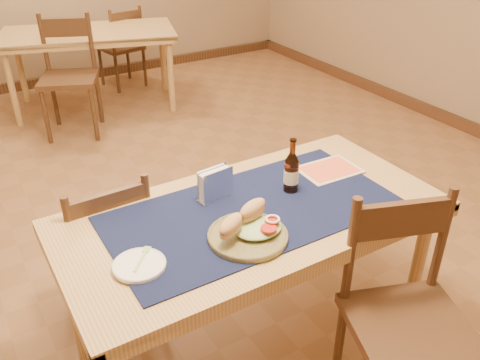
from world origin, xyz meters
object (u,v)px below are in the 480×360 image
back_table (89,40)px  chair_main_near (407,316)px  main_table (252,227)px  beer_bottle (291,172)px  chair_main_far (107,248)px  sandwich_plate (249,230)px  napkin_holder (215,185)px

back_table → chair_main_near: size_ratio=1.82×
main_table → beer_bottle: 0.29m
beer_bottle → chair_main_far: bearing=150.0°
main_table → beer_bottle: bearing=12.0°
main_table → sandwich_plate: bearing=-126.5°
main_table → sandwich_plate: (-0.11, -0.15, 0.12)m
back_table → chair_main_near: bearing=-89.8°
sandwich_plate → main_table: bearing=53.5°
beer_bottle → napkin_holder: 0.33m
chair_main_far → beer_bottle: beer_bottle is taller
main_table → chair_main_far: 0.73m
chair_main_far → chair_main_near: size_ratio=0.90×
main_table → chair_main_far: bearing=136.9°
sandwich_plate → napkin_holder: bearing=85.2°
chair_main_near → beer_bottle: (-0.10, 0.64, 0.35)m
sandwich_plate → napkin_holder: (0.03, 0.31, 0.03)m
sandwich_plate → beer_bottle: (0.34, 0.20, 0.06)m
chair_main_far → chair_main_near: bearing=-52.2°
back_table → chair_main_far: bearing=-105.7°
napkin_holder → main_table: bearing=-62.6°
back_table → chair_main_far: chair_main_far is taller
main_table → napkin_holder: bearing=117.4°
chair_main_far → back_table: bearing=74.3°
sandwich_plate → chair_main_near: bearing=-45.6°
sandwich_plate → back_table: bearing=83.2°
main_table → back_table: bearing=84.7°
chair_main_far → beer_bottle: 0.94m
chair_main_near → beer_bottle: beer_bottle is taller
back_table → napkin_holder: bearing=-97.0°
beer_bottle → napkin_holder: bearing=159.9°
sandwich_plate → beer_bottle: size_ratio=1.25×
beer_bottle → chair_main_near: bearing=-81.6°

